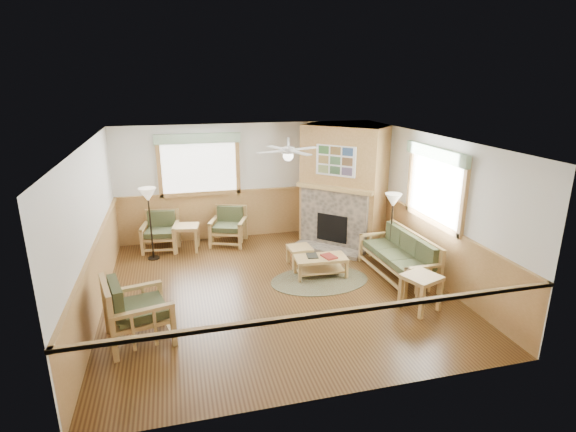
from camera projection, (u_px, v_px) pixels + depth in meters
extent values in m
cube|color=#4F3116|center=(276.00, 289.00, 8.21)|extent=(6.00, 6.00, 0.01)
cube|color=white|center=(275.00, 140.00, 7.41)|extent=(6.00, 6.00, 0.01)
cube|color=white|center=(247.00, 181.00, 10.58)|extent=(6.00, 0.02, 2.70)
cube|color=white|center=(335.00, 296.00, 5.03)|extent=(6.00, 0.02, 2.70)
cube|color=white|center=(91.00, 233.00, 7.09)|extent=(0.02, 6.00, 2.70)
cube|color=white|center=(430.00, 206.00, 8.52)|extent=(0.02, 6.00, 2.70)
cylinder|color=brown|center=(320.00, 280.00, 8.52)|extent=(2.45, 2.45, 0.01)
cube|color=maroon|center=(329.00, 256.00, 8.60)|extent=(0.29, 0.35, 0.03)
cube|color=black|center=(312.00, 255.00, 8.64)|extent=(0.23, 0.29, 0.03)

